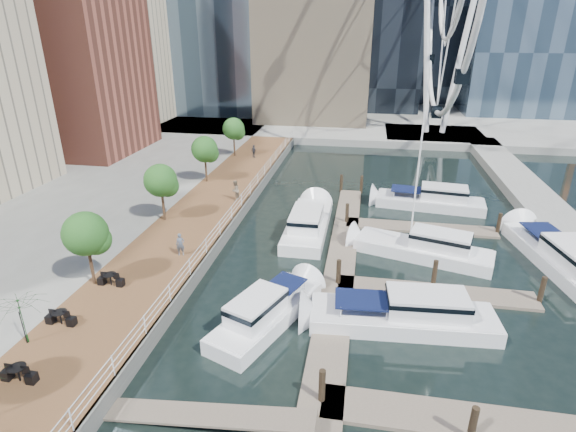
# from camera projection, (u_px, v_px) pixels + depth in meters

# --- Properties ---
(ground) EXTENTS (520.00, 520.00, 0.00)m
(ground) POSITION_uv_depth(u_px,v_px,m) (265.00, 364.00, 21.99)
(ground) COLOR black
(ground) RESTS_ON ground
(boardwalk) EXTENTS (6.00, 60.00, 1.00)m
(boardwalk) POSITION_uv_depth(u_px,v_px,m) (198.00, 222.00, 36.88)
(boardwalk) COLOR brown
(boardwalk) RESTS_ON ground
(seawall) EXTENTS (0.25, 60.00, 1.00)m
(seawall) POSITION_uv_depth(u_px,v_px,m) (233.00, 225.00, 36.40)
(seawall) COLOR #595954
(seawall) RESTS_ON ground
(land_far) EXTENTS (200.00, 114.00, 1.00)m
(land_far) POSITION_uv_depth(u_px,v_px,m) (353.00, 92.00, 114.52)
(land_far) COLOR gray
(land_far) RESTS_ON ground
(breakwater) EXTENTS (4.00, 60.00, 1.00)m
(breakwater) POSITION_uv_depth(u_px,v_px,m) (556.00, 223.00, 36.77)
(breakwater) COLOR gray
(breakwater) RESTS_ON ground
(pier) EXTENTS (14.00, 12.00, 1.00)m
(pier) POSITION_uv_depth(u_px,v_px,m) (433.00, 136.00, 66.82)
(pier) COLOR gray
(pier) RESTS_ON ground
(railing) EXTENTS (0.10, 60.00, 1.05)m
(railing) POSITION_uv_depth(u_px,v_px,m) (232.00, 213.00, 36.02)
(railing) COLOR white
(railing) RESTS_ON boardwalk
(floating_docks) EXTENTS (16.00, 34.00, 2.60)m
(floating_docks) POSITION_uv_depth(u_px,v_px,m) (416.00, 270.00, 29.60)
(floating_docks) COLOR #6D6051
(floating_docks) RESTS_ON ground
(midrise_condos) EXTENTS (19.00, 67.00, 28.00)m
(midrise_condos) POSITION_uv_depth(u_px,v_px,m) (4.00, 48.00, 46.60)
(midrise_condos) COLOR #BCAD8E
(midrise_condos) RESTS_ON ground
(street_trees) EXTENTS (2.60, 42.60, 4.60)m
(street_trees) POSITION_uv_depth(u_px,v_px,m) (160.00, 181.00, 34.90)
(street_trees) COLOR #3F2B1C
(street_trees) RESTS_ON ground
(cafe_tables) EXTENTS (2.50, 13.70, 0.74)m
(cafe_tables) POSITION_uv_depth(u_px,v_px,m) (41.00, 343.00, 21.32)
(cafe_tables) COLOR black
(cafe_tables) RESTS_ON ground
(yacht_foreground) EXTENTS (11.21, 3.69, 2.15)m
(yacht_foreground) POSITION_uv_depth(u_px,v_px,m) (401.00, 326.00, 24.83)
(yacht_foreground) COLOR white
(yacht_foreground) RESTS_ON ground
(pedestrian_near) EXTENTS (0.65, 0.52, 1.57)m
(pedestrian_near) POSITION_uv_depth(u_px,v_px,m) (180.00, 244.00, 30.19)
(pedestrian_near) COLOR #495261
(pedestrian_near) RESTS_ON boardwalk
(pedestrian_mid) EXTENTS (0.79, 0.96, 1.82)m
(pedestrian_mid) POSITION_uv_depth(u_px,v_px,m) (235.00, 190.00, 39.96)
(pedestrian_mid) COLOR #87735D
(pedestrian_mid) RESTS_ON boardwalk
(pedestrian_far) EXTENTS (0.93, 0.82, 1.50)m
(pedestrian_far) POSITION_uv_depth(u_px,v_px,m) (254.00, 151.00, 53.39)
(pedestrian_far) COLOR #33353F
(pedestrian_far) RESTS_ON boardwalk
(moored_yachts) EXTENTS (24.07, 34.99, 11.50)m
(moored_yachts) POSITION_uv_depth(u_px,v_px,m) (422.00, 264.00, 31.41)
(moored_yachts) COLOR white
(moored_yachts) RESTS_ON ground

